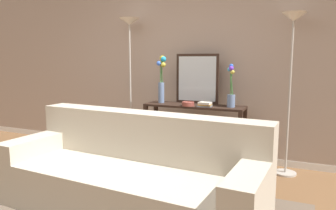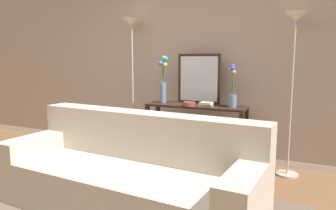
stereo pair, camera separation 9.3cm
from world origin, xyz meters
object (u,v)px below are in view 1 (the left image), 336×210
(vase_tall_flowers, at_px, (162,78))
(couch, at_px, (132,177))
(floor_lamp_right, at_px, (292,49))
(book_row_under_console, at_px, (170,157))
(wall_mirror, at_px, (197,79))
(vase_short_flowers, at_px, (231,92))
(console_table, at_px, (194,123))
(fruit_bowl, at_px, (188,104))
(book_stack, at_px, (205,104))
(floor_lamp_left, at_px, (130,48))

(vase_tall_flowers, bearing_deg, couch, -75.86)
(floor_lamp_right, height_order, book_row_under_console, floor_lamp_right)
(wall_mirror, distance_m, vase_short_flowers, 0.54)
(console_table, relative_size, wall_mirror, 1.98)
(vase_short_flowers, bearing_deg, fruit_bowl, -168.82)
(couch, distance_m, fruit_bowl, 1.44)
(wall_mirror, xyz_separation_m, vase_short_flowers, (0.50, -0.16, -0.14))
(book_stack, xyz_separation_m, book_row_under_console, (-0.51, 0.10, -0.77))
(console_table, distance_m, floor_lamp_right, 1.50)
(console_table, distance_m, vase_tall_flowers, 0.76)
(floor_lamp_left, relative_size, floor_lamp_right, 1.02)
(vase_short_flowers, bearing_deg, floor_lamp_right, 8.58)
(vase_tall_flowers, relative_size, fruit_bowl, 4.07)
(fruit_bowl, bearing_deg, wall_mirror, 83.69)
(floor_lamp_right, height_order, book_stack, floor_lamp_right)
(wall_mirror, distance_m, book_row_under_console, 1.13)
(vase_tall_flowers, bearing_deg, floor_lamp_right, 2.45)
(book_row_under_console, bearing_deg, fruit_bowl, -21.07)
(wall_mirror, xyz_separation_m, book_stack, (0.19, -0.25, -0.30))
(couch, height_order, book_row_under_console, couch)
(console_table, relative_size, floor_lamp_left, 0.67)
(book_row_under_console, bearing_deg, wall_mirror, 25.05)
(console_table, distance_m, vase_short_flowers, 0.65)
(console_table, xyz_separation_m, fruit_bowl, (-0.05, -0.11, 0.27))
(wall_mirror, bearing_deg, book_stack, -52.93)
(floor_lamp_right, bearing_deg, book_row_under_console, -176.49)
(couch, height_order, fruit_bowl, couch)
(couch, relative_size, wall_mirror, 3.76)
(console_table, xyz_separation_m, book_stack, (0.17, -0.10, 0.27))
(book_stack, height_order, book_row_under_console, book_stack)
(floor_lamp_left, relative_size, wall_mirror, 2.96)
(couch, xyz_separation_m, console_table, (0.11, 1.46, 0.24))
(wall_mirror, xyz_separation_m, fruit_bowl, (-0.03, -0.27, -0.30))
(console_table, relative_size, floor_lamp_right, 0.68)
(floor_lamp_right, bearing_deg, vase_short_flowers, -171.42)
(console_table, distance_m, fruit_bowl, 0.30)
(book_row_under_console, bearing_deg, book_stack, -10.95)
(floor_lamp_right, bearing_deg, fruit_bowl, -170.27)
(wall_mirror, xyz_separation_m, vase_tall_flowers, (-0.46, -0.13, 0.01))
(floor_lamp_left, distance_m, vase_tall_flowers, 0.67)
(vase_short_flowers, distance_m, book_stack, 0.36)
(vase_tall_flowers, height_order, fruit_bowl, vase_tall_flowers)
(console_table, relative_size, vase_tall_flowers, 2.06)
(floor_lamp_left, distance_m, book_row_under_console, 1.63)
(vase_tall_flowers, relative_size, book_row_under_console, 1.63)
(vase_short_flowers, height_order, book_stack, vase_short_flowers)
(book_stack, bearing_deg, floor_lamp_left, 170.82)
(floor_lamp_right, bearing_deg, floor_lamp_left, 180.00)
(book_row_under_console, bearing_deg, floor_lamp_right, 3.51)
(floor_lamp_right, relative_size, vase_tall_flowers, 3.00)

